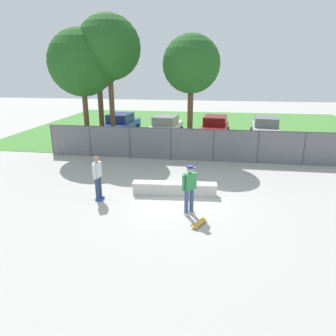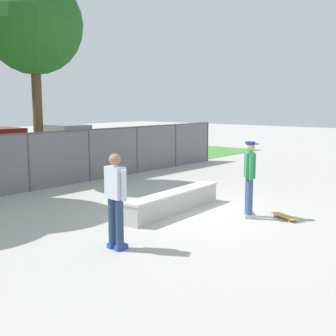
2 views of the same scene
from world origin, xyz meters
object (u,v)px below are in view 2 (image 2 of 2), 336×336
at_px(tree_far, 34,26).
at_px(car_silver, 66,141).
at_px(skateboarder, 249,175).
at_px(bystander, 115,197).
at_px(skateboard, 284,216).
at_px(concrete_ledge, 174,202).

bearing_deg(tree_far, car_silver, 46.03).
height_order(skateboarder, bystander, skateboarder).
relative_size(skateboard, car_silver, 0.19).
distance_m(skateboarder, bystander, 3.74).
xyz_separation_m(skateboarder, tree_far, (-0.61, 7.72, 4.18)).
xyz_separation_m(skateboard, bystander, (-4.08, 1.49, 0.94)).
bearing_deg(car_silver, bystander, -123.70).
relative_size(skateboard, tree_far, 0.12).
xyz_separation_m(skateboarder, bystander, (-3.66, 0.75, -0.02)).
bearing_deg(concrete_ledge, car_silver, 65.04).
height_order(skateboarder, car_silver, skateboarder).
relative_size(skateboarder, tree_far, 0.27).
distance_m(skateboarder, skateboard, 1.28).
xyz_separation_m(concrete_ledge, car_silver, (5.29, 11.35, 0.57)).
relative_size(concrete_ledge, tree_far, 0.51).
height_order(tree_far, bystander, tree_far).
relative_size(skateboarder, car_silver, 0.42).
bearing_deg(car_silver, skateboard, -106.66).
relative_size(concrete_ledge, car_silver, 0.81).
bearing_deg(skateboarder, tree_far, 94.52).
bearing_deg(tree_far, skateboard, -83.08).
xyz_separation_m(tree_far, car_silver, (5.15, 5.34, -4.37)).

